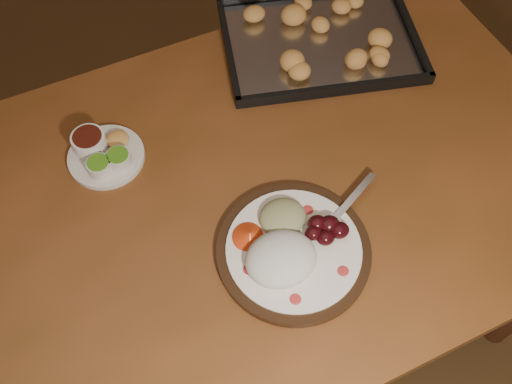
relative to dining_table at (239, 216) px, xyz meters
name	(u,v)px	position (x,y,z in m)	size (l,w,h in m)	color
ground	(169,327)	(-0.23, 0.04, -0.65)	(4.00, 4.00, 0.00)	#4F311B
dining_table	(239,216)	(0.00, 0.00, 0.00)	(1.57, 1.02, 0.75)	brown
dinner_plate	(290,248)	(0.05, -0.16, 0.12)	(0.36, 0.30, 0.07)	black
condiment_saucer	(103,153)	(-0.24, 0.18, 0.12)	(0.16, 0.16, 0.05)	silver
baking_tray	(320,39)	(0.32, 0.33, 0.11)	(0.51, 0.42, 0.05)	black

